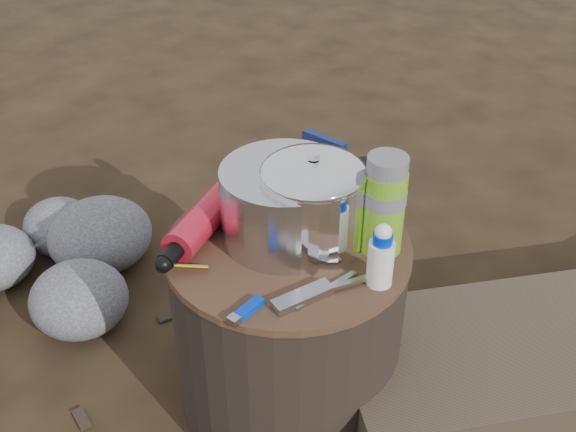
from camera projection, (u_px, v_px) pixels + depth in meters
The scene contains 13 objects.
ground at pixel (288, 396), 1.50m from camera, with size 60.00×60.00×0.00m, color #2F2215.
stump at pixel (288, 326), 1.38m from camera, with size 0.45×0.45×0.42m, color black.
foil_windscreen at pixel (285, 204), 1.24m from camera, with size 0.24×0.24×0.14m, color silver.
camping_pot at pixel (313, 203), 1.21m from camera, with size 0.18×0.18×0.18m, color white.
fuel_bottle at pixel (203, 220), 1.27m from camera, with size 0.06×0.26×0.06m, color red, non-canonical shape.
thermos at pixel (384, 205), 1.20m from camera, with size 0.08×0.08×0.19m, color #6BA91F.
travel_mug at pixel (367, 192), 1.30m from camera, with size 0.07×0.07×0.11m, color black.
stuff_sack at pixel (277, 168), 1.39m from camera, with size 0.14×0.12×0.10m, color #BBA500.
food_pouch at pixel (321, 165), 1.37m from camera, with size 0.10×0.02×0.12m, color #101A4A.
lighter at pixel (249, 308), 1.11m from camera, with size 0.02×0.07×0.01m, color #022DC5.
multitool at pixel (303, 297), 1.13m from camera, with size 0.03×0.11×0.02m, color #A5A5AA.
pot_grabber at pixel (326, 289), 1.15m from camera, with size 0.04×0.14×0.01m, color #A5A5AA, non-canonical shape.
squeeze_bottle at pixel (381, 258), 1.14m from camera, with size 0.04×0.04×0.11m, color white.
Camera 1 is at (0.48, -0.89, 1.18)m, focal length 42.71 mm.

